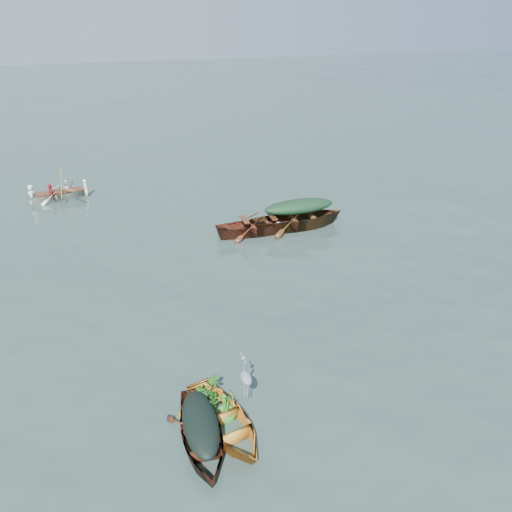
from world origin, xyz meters
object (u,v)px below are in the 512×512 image
Objects in this scene: yellow_dinghy at (224,429)px; dark_covered_boat at (202,444)px; rowed_boat at (61,199)px; heron at (246,384)px; open_wooden_boat at (258,233)px; green_tarp_boat at (298,228)px.

yellow_dinghy reaches higher than dark_covered_boat.
rowed_boat is at bearing 88.93° from yellow_dinghy.
rowed_boat is 3.79× the size of heron.
heron reaches higher than dark_covered_boat.
yellow_dinghy reaches higher than rowed_boat.
yellow_dinghy is 0.70× the size of open_wooden_boat.
dark_covered_boat is 15.42m from rowed_boat.
dark_covered_boat is 9.95m from open_wooden_boat.
heron is at bearing 150.48° from green_tarp_boat.
rowed_boat is (-2.73, 15.17, 0.00)m from dark_covered_boat.
yellow_dinghy is at bearing 26.66° from dark_covered_boat.
green_tarp_boat is 5.40× the size of heron.
rowed_boat is (-3.24, 14.96, 0.00)m from yellow_dinghy.
yellow_dinghy is at bearing -177.00° from rowed_boat.
green_tarp_boat is (5.85, 9.00, 0.00)m from dark_covered_boat.
yellow_dinghy is at bearing -174.81° from heron.
yellow_dinghy is 15.31m from rowed_boat.
dark_covered_boat is at bearing 156.76° from open_wooden_boat.
heron is (-4.81, -8.61, 0.87)m from green_tarp_boat.
heron reaches higher than rowed_boat.
heron is (-3.21, -8.61, 0.87)m from open_wooden_boat.
yellow_dinghy is 0.55m from dark_covered_boat.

